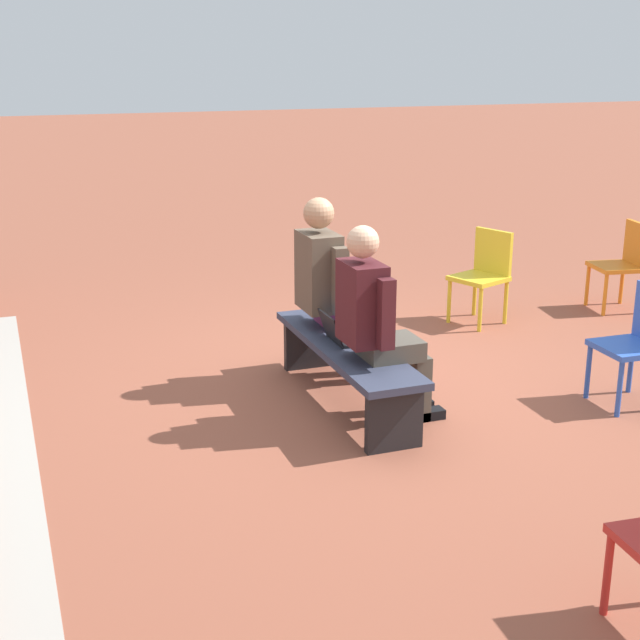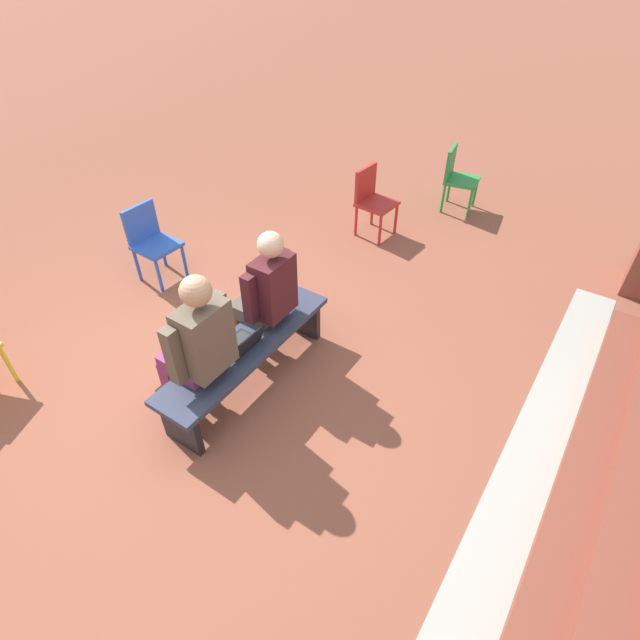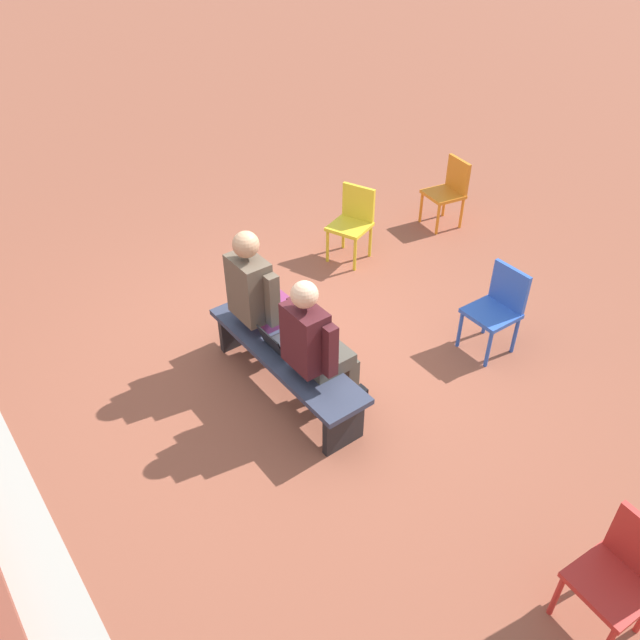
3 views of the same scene
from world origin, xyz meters
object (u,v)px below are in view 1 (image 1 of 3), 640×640
person_adult (333,287)px  plastic_chair_by_pillar (639,338)px  person_student (377,319)px  plastic_chair_foreground (624,260)px  laptop (342,335)px  bench (346,356)px  plastic_chair_near_bench_left (484,270)px

person_adult → plastic_chair_by_pillar: person_adult is taller
plastic_chair_by_pillar → person_adult: bearing=58.6°
plastic_chair_by_pillar → person_student: bearing=80.0°
plastic_chair_foreground → person_adult: bearing=104.7°
person_student → plastic_chair_foreground: bearing=-63.3°
laptop → person_adult: bearing=-11.9°
bench → person_student: 0.51m
person_student → plastic_chair_foreground: 3.71m
person_student → laptop: bearing=11.0°
laptop → bench: bearing=-166.6°
person_adult → plastic_chair_foreground: bearing=-75.3°
plastic_chair_near_bench_left → plastic_chair_foreground: (-0.10, -1.45, 0.00)m
laptop → plastic_chair_near_bench_left: (1.36, -1.93, -0.02)m
laptop → plastic_chair_by_pillar: bearing=-110.9°
person_student → laptop: size_ratio=4.20×
laptop → person_student: bearing=-169.0°
plastic_chair_near_bench_left → plastic_chair_foreground: 1.46m
person_student → plastic_chair_foreground: (1.66, -3.30, -0.24)m
plastic_chair_near_bench_left → plastic_chair_foreground: same height
laptop → plastic_chair_foreground: size_ratio=0.38×
person_student → plastic_chair_by_pillar: 1.89m
person_adult → laptop: (-0.39, 0.08, -0.24)m
person_student → plastic_chair_near_bench_left: bearing=-46.3°
bench → plastic_chair_foreground: bearing=-68.8°
plastic_chair_by_pillar → plastic_chair_foreground: 2.47m
person_student → plastic_chair_foreground: size_ratio=1.60×
laptop → plastic_chair_near_bench_left: size_ratio=0.38×
plastic_chair_near_bench_left → laptop: bearing=125.2°
person_student → laptop: 0.47m
person_adult → laptop: 0.47m
person_adult → plastic_chair_foreground: 3.42m
plastic_chair_near_bench_left → plastic_chair_by_pillar: bearing=179.9°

